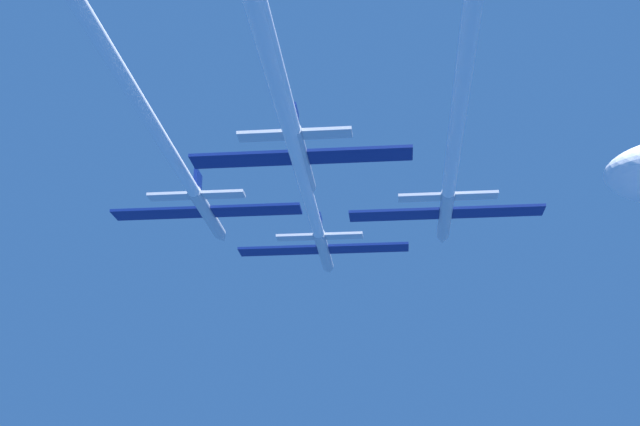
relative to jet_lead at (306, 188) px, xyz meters
name	(u,v)px	position (x,y,z in m)	size (l,w,h in m)	color
jet_lead	(306,188)	(0.00, 0.00, 0.00)	(16.99, 55.84, 2.82)	silver
jet_left_wing	(157,131)	(-9.51, -10.72, 0.27)	(16.99, 56.17, 2.82)	silver
jet_right_wing	(456,137)	(11.69, -8.70, -0.19)	(16.99, 54.21, 2.82)	silver
jet_slot	(258,0)	(0.21, -25.23, 0.32)	(16.99, 65.08, 2.82)	silver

